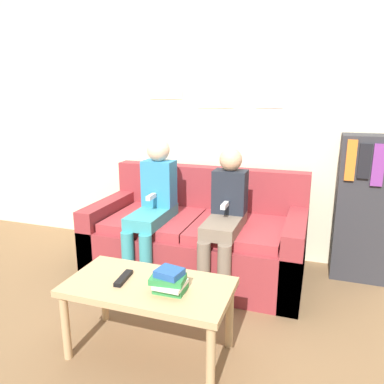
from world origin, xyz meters
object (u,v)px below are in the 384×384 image
at_px(coffee_table, 149,293).
at_px(bookshelf, 363,208).
at_px(person_left, 153,203).
at_px(tv_remote, 123,278).
at_px(person_right, 225,214).
at_px(couch, 198,239).

height_order(coffee_table, bookshelf, bookshelf).
relative_size(person_left, tv_remote, 6.17).
relative_size(person_right, tv_remote, 5.89).
relative_size(person_right, bookshelf, 0.92).
bearing_deg(coffee_table, person_left, 112.99).
relative_size(couch, coffee_table, 1.86).
height_order(person_right, bookshelf, bookshelf).
distance_m(coffee_table, person_right, 0.88).
xyz_separation_m(person_left, tv_remote, (0.21, -0.84, -0.17)).
bearing_deg(person_right, coffee_table, -103.94).
bearing_deg(coffee_table, person_right, 76.06).
bearing_deg(bookshelf, person_left, -161.15).
xyz_separation_m(coffee_table, bookshelf, (1.15, 1.35, 0.20)).
bearing_deg(couch, tv_remote, -94.58).
xyz_separation_m(couch, coffee_table, (0.06, -1.03, 0.09)).
height_order(couch, tv_remote, couch).
distance_m(couch, tv_remote, 1.05).
relative_size(person_left, bookshelf, 0.96).
relative_size(coffee_table, bookshelf, 0.80).
bearing_deg(person_right, bookshelf, 29.00).
bearing_deg(tv_remote, couch, 80.30).
distance_m(coffee_table, person_left, 0.94).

